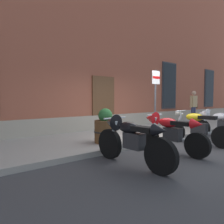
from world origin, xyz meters
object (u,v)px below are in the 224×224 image
motorcycle_white_sport (221,123)px  parking_sign (156,93)px  motorcycle_red_sport (168,131)px  pedestrian_tan_coat (194,105)px  barrel_planter (105,128)px  motorcycle_black_sport (130,138)px  motorcycle_yellow_naked (197,128)px

motorcycle_white_sport → parking_sign: (-1.81, 1.38, 1.01)m
motorcycle_red_sport → parking_sign: parking_sign is taller
parking_sign → pedestrian_tan_coat: bearing=14.8°
motorcycle_white_sport → barrel_planter: bearing=159.2°
motorcycle_red_sport → pedestrian_tan_coat: size_ratio=1.20×
motorcycle_black_sport → motorcycle_yellow_naked: bearing=2.8°
barrel_planter → parking_sign: bearing=-2.3°
motorcycle_yellow_naked → parking_sign: size_ratio=0.94×
motorcycle_black_sport → pedestrian_tan_coat: 7.67m
motorcycle_black_sport → pedestrian_tan_coat: pedestrian_tan_coat is taller
motorcycle_white_sport → motorcycle_black_sport: bearing=-178.4°
pedestrian_tan_coat → barrel_planter: pedestrian_tan_coat is taller
motorcycle_red_sport → barrel_planter: 1.72m
parking_sign → motorcycle_white_sport: bearing=-37.4°
motorcycle_black_sport → parking_sign: 3.20m
motorcycle_red_sport → barrel_planter: (-0.91, 1.46, -0.02)m
motorcycle_black_sport → motorcycle_red_sport: bearing=5.1°
motorcycle_red_sport → motorcycle_white_sport: (2.96, -0.01, 0.00)m
parking_sign → barrel_planter: size_ratio=2.27×
motorcycle_red_sport → motorcycle_yellow_naked: bearing=0.3°
motorcycle_black_sport → motorcycle_yellow_naked: (2.89, 0.14, -0.06)m
barrel_planter → motorcycle_white_sport: bearing=-20.8°
motorcycle_black_sport → barrel_planter: size_ratio=2.14×
motorcycle_yellow_naked → motorcycle_white_sport: motorcycle_white_sport is taller
motorcycle_black_sport → motorcycle_red_sport: motorcycle_black_sport is taller
motorcycle_white_sport → motorcycle_yellow_naked: bearing=179.5°
motorcycle_red_sport → motorcycle_yellow_naked: (1.41, 0.01, -0.06)m
motorcycle_yellow_naked → pedestrian_tan_coat: (4.27, 2.57, 0.57)m
motorcycle_red_sport → barrel_planter: size_ratio=2.06×
motorcycle_black_sport → pedestrian_tan_coat: (7.16, 2.71, 0.50)m
motorcycle_yellow_naked → pedestrian_tan_coat: pedestrian_tan_coat is taller
motorcycle_white_sport → pedestrian_tan_coat: 3.78m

